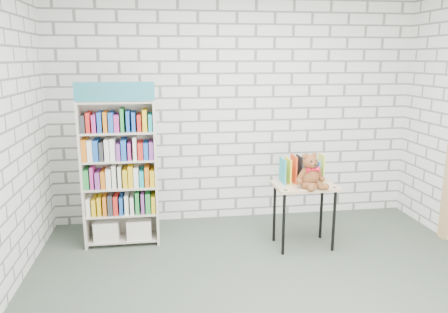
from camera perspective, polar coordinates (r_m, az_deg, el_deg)
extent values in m
plane|color=#3F4A3F|center=(3.99, 6.70, -17.70)|extent=(4.50, 4.50, 0.00)
cube|color=silver|center=(5.43, 1.63, 6.22)|extent=(4.50, 0.02, 2.80)
cube|color=silver|center=(1.73, 25.51, -9.49)|extent=(4.50, 0.02, 2.80)
cube|color=beige|center=(4.89, -17.88, -2.34)|extent=(0.03, 0.31, 1.59)
cube|color=beige|center=(4.82, -8.84, -2.08)|extent=(0.03, 0.31, 1.59)
cube|color=beige|center=(4.98, -13.25, -1.80)|extent=(0.79, 0.02, 1.59)
cube|color=teal|center=(4.56, -14.12, 8.21)|extent=(0.79, 0.02, 0.19)
cube|color=beige|center=(5.08, -12.96, -10.33)|extent=(0.74, 0.29, 0.02)
cube|color=beige|center=(4.97, -13.13, -7.14)|extent=(0.74, 0.29, 0.02)
cube|color=beige|center=(4.88, -13.31, -3.82)|extent=(0.74, 0.29, 0.02)
cube|color=beige|center=(4.81, -13.49, -0.39)|extent=(0.74, 0.29, 0.02)
cube|color=beige|center=(4.75, -13.67, 3.14)|extent=(0.74, 0.29, 0.02)
cube|color=beige|center=(4.71, -13.88, 6.96)|extent=(0.74, 0.29, 0.02)
cube|color=silver|center=(5.06, -15.04, -9.13)|extent=(0.26, 0.25, 0.21)
cube|color=silver|center=(5.03, -10.99, -9.06)|extent=(0.26, 0.25, 0.21)
cube|color=red|center=(4.93, -13.21, -5.90)|extent=(0.74, 0.25, 0.21)
cube|color=yellow|center=(4.84, -13.39, -2.53)|extent=(0.74, 0.25, 0.21)
cube|color=blue|center=(4.77, -13.57, 0.95)|extent=(0.74, 0.25, 0.21)
cube|color=green|center=(4.72, -13.76, 4.52)|extent=(0.74, 0.25, 0.21)
cube|color=tan|center=(4.74, 10.49, -3.77)|extent=(0.66, 0.46, 0.03)
cylinder|color=black|center=(4.61, 7.79, -8.75)|extent=(0.03, 0.03, 0.67)
cylinder|color=black|center=(4.93, 6.59, -7.29)|extent=(0.03, 0.03, 0.67)
cylinder|color=black|center=(4.80, 14.16, -8.17)|extent=(0.03, 0.03, 0.67)
cylinder|color=black|center=(5.10, 12.60, -6.82)|extent=(0.03, 0.03, 0.67)
cylinder|color=black|center=(4.51, 8.02, -4.40)|extent=(0.04, 0.04, 0.01)
cylinder|color=black|center=(4.69, 14.23, -4.00)|extent=(0.04, 0.04, 0.01)
cube|color=#29A4B5|center=(4.73, 7.62, -1.83)|extent=(0.02, 0.20, 0.27)
cube|color=yellow|center=(4.75, 8.35, -1.79)|extent=(0.02, 0.20, 0.27)
cube|color=red|center=(4.77, 9.07, -1.76)|extent=(0.02, 0.20, 0.27)
cube|color=black|center=(4.79, 9.78, -1.72)|extent=(0.02, 0.20, 0.27)
cube|color=white|center=(4.81, 10.49, -1.69)|extent=(0.02, 0.20, 0.27)
cube|color=#D55E25|center=(4.83, 11.20, -1.66)|extent=(0.02, 0.20, 0.27)
cube|color=#3783CF|center=(4.85, 11.89, -1.62)|extent=(0.02, 0.20, 0.27)
cube|color=#C7DA48|center=(4.88, 12.58, -1.59)|extent=(0.02, 0.20, 0.27)
ellipsoid|color=brown|center=(4.64, 11.06, -2.60)|extent=(0.21, 0.18, 0.21)
sphere|color=brown|center=(4.60, 11.18, -0.67)|extent=(0.15, 0.15, 0.15)
sphere|color=brown|center=(4.57, 10.52, 0.05)|extent=(0.06, 0.06, 0.06)
sphere|color=brown|center=(4.63, 11.69, 0.16)|extent=(0.06, 0.06, 0.06)
sphere|color=brown|center=(4.55, 11.58, -1.09)|extent=(0.06, 0.06, 0.06)
sphere|color=black|center=(4.53, 11.33, -0.62)|extent=(0.02, 0.02, 0.02)
sphere|color=black|center=(4.56, 11.88, -0.56)|extent=(0.02, 0.02, 0.02)
sphere|color=black|center=(4.53, 11.77, -1.10)|extent=(0.02, 0.02, 0.02)
cylinder|color=brown|center=(4.56, 10.08, -2.44)|extent=(0.11, 0.08, 0.15)
cylinder|color=brown|center=(4.68, 12.31, -2.17)|extent=(0.11, 0.10, 0.15)
sphere|color=brown|center=(4.55, 9.83, -3.26)|extent=(0.06, 0.06, 0.06)
sphere|color=brown|center=(4.70, 12.68, -2.89)|extent=(0.06, 0.06, 0.06)
cylinder|color=brown|center=(4.54, 11.09, -3.81)|extent=(0.14, 0.17, 0.09)
cylinder|color=brown|center=(4.61, 12.37, -3.63)|extent=(0.08, 0.16, 0.09)
sphere|color=brown|center=(4.47, 11.30, -4.14)|extent=(0.07, 0.07, 0.07)
sphere|color=brown|center=(4.57, 13.12, -3.88)|extent=(0.07, 0.07, 0.07)
cone|color=red|center=(4.55, 11.15, -1.74)|extent=(0.07, 0.07, 0.06)
cone|color=red|center=(4.59, 11.90, -1.65)|extent=(0.07, 0.07, 0.06)
sphere|color=red|center=(4.57, 11.55, -1.70)|extent=(0.03, 0.03, 0.03)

